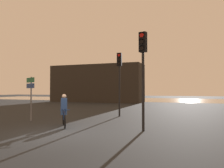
% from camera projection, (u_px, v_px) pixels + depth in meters
% --- Properties ---
extents(ground_plane, '(120.00, 120.00, 0.00)m').
position_uv_depth(ground_plane, '(60.00, 134.00, 9.14)').
color(ground_plane, black).
extents(water_strip, '(80.00, 16.00, 0.01)m').
position_uv_depth(water_strip, '(162.00, 100.00, 39.67)').
color(water_strip, '#9E937F').
rests_on(water_strip, ground).
extents(distant_building, '(14.06, 4.00, 5.57)m').
position_uv_depth(distant_building, '(97.00, 84.00, 33.31)').
color(distant_building, '#2D2823').
rests_on(distant_building, ground).
extents(traffic_light_near_right, '(0.36, 0.38, 4.42)m').
position_uv_depth(traffic_light_near_right, '(143.00, 62.00, 9.76)').
color(traffic_light_near_right, black).
rests_on(traffic_light_near_right, ground).
extents(traffic_light_center, '(0.34, 0.35, 4.40)m').
position_uv_depth(traffic_light_center, '(119.00, 72.00, 15.12)').
color(traffic_light_center, black).
rests_on(traffic_light_center, ground).
extents(direction_sign_post, '(0.99, 0.54, 2.60)m').
position_uv_depth(direction_sign_post, '(31.00, 90.00, 12.82)').
color(direction_sign_post, slate).
rests_on(direction_sign_post, ground).
extents(cyclist, '(1.06, 1.39, 1.62)m').
position_uv_depth(cyclist, '(64.00, 110.00, 10.82)').
color(cyclist, black).
rests_on(cyclist, ground).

